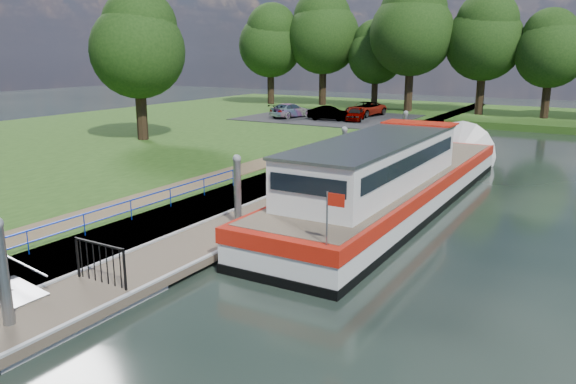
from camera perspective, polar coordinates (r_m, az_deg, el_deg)
The scene contains 17 objects.
ground at distance 15.04m, azimuth -24.65°, elevation -12.69°, with size 160.00×160.00×0.00m, color black.
riverbank at distance 37.46m, azimuth -22.02°, elevation 3.65°, with size 32.00×90.00×0.78m, color #244614.
bank_edge at distance 27.06m, azimuth -1.49°, elevation 1.05°, with size 1.10×90.00×0.78m, color #473D2D.
footpath at distance 22.77m, azimuth -14.89°, elevation -0.83°, with size 1.60×40.00×0.05m, color brown.
carpark at distance 50.92m, azimuth 4.19°, elevation 7.57°, with size 14.00×12.00×0.06m, color black.
blue_fence at distance 18.30m, azimuth -22.42°, elevation -3.36°, with size 0.04×18.04×0.72m.
pontoon at distance 24.17m, azimuth 1.13°, elevation -1.01°, with size 2.50×30.00×0.56m.
mooring_piles at distance 23.91m, azimuth 1.14°, elevation 1.52°, with size 0.30×27.30×3.55m.
gangway at distance 16.49m, azimuth -27.20°, elevation -8.25°, with size 2.58×1.00×0.92m.
gate_panel at distance 15.81m, azimuth -18.56°, elevation -6.29°, with size 1.85×0.05×1.15m.
barge at distance 24.80m, azimuth 11.33°, elevation 1.25°, with size 4.36×21.15×4.78m.
horizon_trees at distance 57.56m, azimuth 18.00°, elevation 14.81°, with size 54.38×10.03×12.87m.
bank_tree_a at distance 38.81m, azimuth -14.96°, elevation 14.38°, with size 6.12×6.12×9.72m.
car_a at distance 48.31m, azimuth 6.86°, elevation 7.87°, with size 1.32×3.28×1.12m, color #999999.
car_b at distance 48.45m, azimuth 4.19°, elevation 7.99°, with size 1.25×3.59×1.18m, color #999999.
car_c at distance 50.57m, azimuth 0.22°, elevation 8.31°, with size 1.75×4.31×1.25m, color #999999.
car_d at distance 52.00m, azimuth 7.84°, elevation 8.35°, with size 2.11×4.57×1.27m, color #999999.
Camera 1 is at (11.44, -7.36, 6.42)m, focal length 35.00 mm.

